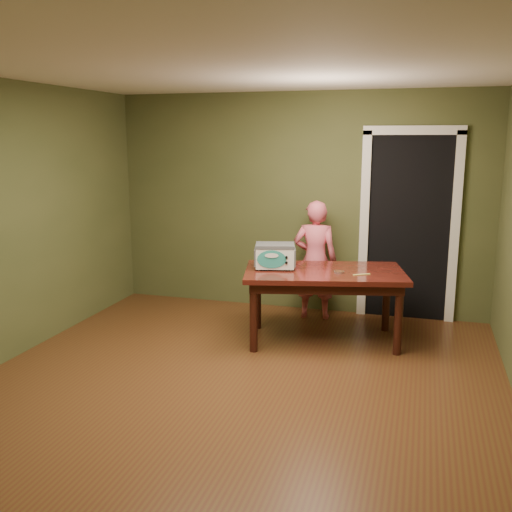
% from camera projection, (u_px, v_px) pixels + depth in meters
% --- Properties ---
extents(floor, '(5.00, 5.00, 0.00)m').
position_uv_depth(floor, '(231.00, 392.00, 4.74)').
color(floor, '#513417').
rests_on(floor, ground).
extents(room_shell, '(4.52, 5.02, 2.61)m').
position_uv_depth(room_shell, '(229.00, 186.00, 4.39)').
color(room_shell, '#4D522B').
rests_on(room_shell, ground).
extents(doorway, '(1.10, 0.66, 2.25)m').
position_uv_depth(doorway, '(409.00, 225.00, 6.78)').
color(doorway, black).
rests_on(doorway, ground).
extents(dining_table, '(1.76, 1.24, 0.75)m').
position_uv_depth(dining_table, '(324.00, 280.00, 5.81)').
color(dining_table, '#3A120D').
rests_on(dining_table, floor).
extents(toy_oven, '(0.47, 0.37, 0.26)m').
position_uv_depth(toy_oven, '(275.00, 255.00, 5.84)').
color(toy_oven, '#4C4F54').
rests_on(toy_oven, dining_table).
extents(baking_pan, '(0.10, 0.10, 0.02)m').
position_uv_depth(baking_pan, '(339.00, 272.00, 5.66)').
color(baking_pan, silver).
rests_on(baking_pan, dining_table).
extents(spatula, '(0.17, 0.12, 0.01)m').
position_uv_depth(spatula, '(362.00, 274.00, 5.60)').
color(spatula, '#DBCE5F').
rests_on(spatula, dining_table).
extents(child, '(0.53, 0.37, 1.38)m').
position_uv_depth(child, '(315.00, 260.00, 6.57)').
color(child, '#E96075').
rests_on(child, floor).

